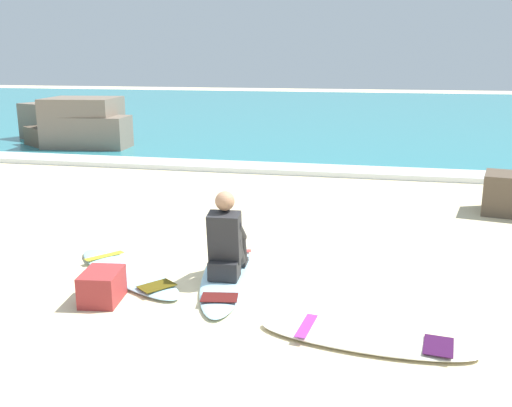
# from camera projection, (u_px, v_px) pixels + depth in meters

# --- Properties ---
(ground_plane) EXTENTS (80.00, 80.00, 0.00)m
(ground_plane) POSITION_uv_depth(u_px,v_px,m) (234.00, 285.00, 6.24)
(ground_plane) COLOR beige
(sea) EXTENTS (80.00, 28.00, 0.10)m
(sea) POSITION_uv_depth(u_px,v_px,m) (350.00, 112.00, 25.29)
(sea) COLOR teal
(sea) RESTS_ON ground
(breaking_foam) EXTENTS (80.00, 0.90, 0.11)m
(breaking_foam) POSITION_uv_depth(u_px,v_px,m) (310.00, 170.00, 12.32)
(breaking_foam) COLOR white
(breaking_foam) RESTS_ON ground
(surfboard_main) EXTENTS (0.92, 2.44, 0.08)m
(surfboard_main) POSITION_uv_depth(u_px,v_px,m) (227.00, 273.00, 6.49)
(surfboard_main) COLOR #9ED1E5
(surfboard_main) RESTS_ON ground
(surfer_seated) EXTENTS (0.39, 0.72, 0.95)m
(surfer_seated) POSITION_uv_depth(u_px,v_px,m) (226.00, 243.00, 6.27)
(surfer_seated) COLOR #232326
(surfer_seated) RESTS_ON surfboard_main
(surfboard_spare_near) EXTENTS (1.94, 1.65, 0.08)m
(surfboard_spare_near) POSITION_uv_depth(u_px,v_px,m) (127.00, 272.00, 6.52)
(surfboard_spare_near) COLOR #9ED1E5
(surfboard_spare_near) RESTS_ON ground
(surfboard_spare_far) EXTENTS (1.93, 0.73, 0.08)m
(surfboard_spare_far) POSITION_uv_depth(u_px,v_px,m) (366.00, 339.00, 4.97)
(surfboard_spare_far) COLOR #EFE5C6
(surfboard_spare_far) RESTS_ON ground
(rock_outcrop_distant) EXTENTS (3.88, 2.49, 1.37)m
(rock_outcrop_distant) POSITION_uv_depth(u_px,v_px,m) (76.00, 127.00, 15.45)
(rock_outcrop_distant) COLOR #756656
(rock_outcrop_distant) RESTS_ON ground
(beach_bag) EXTENTS (0.42, 0.52, 0.32)m
(beach_bag) POSITION_uv_depth(u_px,v_px,m) (102.00, 286.00, 5.79)
(beach_bag) COLOR maroon
(beach_bag) RESTS_ON ground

